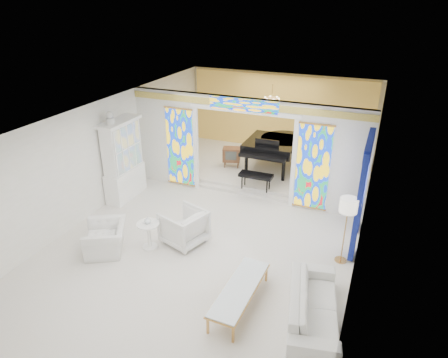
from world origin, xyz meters
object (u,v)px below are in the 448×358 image
at_px(armchair_left, 106,238).
at_px(tv_console, 231,154).
at_px(china_cabinet, 123,161).
at_px(armchair_right, 184,227).
at_px(sofa, 313,306).
at_px(coffee_table, 240,289).
at_px(grand_piano, 277,145).

relative_size(armchair_left, tv_console, 1.56).
bearing_deg(china_cabinet, tv_console, 52.94).
xyz_separation_m(armchair_left, armchair_right, (1.54, 1.03, 0.09)).
bearing_deg(sofa, armchair_right, 56.57).
xyz_separation_m(armchair_left, tv_console, (1.03, 5.48, 0.28)).
bearing_deg(tv_console, coffee_table, -83.11).
bearing_deg(armchair_right, coffee_table, 71.01).
bearing_deg(china_cabinet, coffee_table, -32.62).
distance_m(armchair_left, grand_piano, 6.47).
xyz_separation_m(armchair_right, tv_console, (-0.51, 4.45, 0.18)).
relative_size(grand_piano, tv_console, 4.58).
xyz_separation_m(china_cabinet, coffee_table, (4.77, -3.05, -0.77)).
xyz_separation_m(china_cabinet, sofa, (6.17, -2.89, -0.84)).
height_order(armchair_left, sofa, armchair_left).
relative_size(china_cabinet, tv_console, 4.03).
height_order(armchair_left, grand_piano, grand_piano).
relative_size(armchair_right, sofa, 0.42).
bearing_deg(armchair_left, china_cabinet, 174.99).
xyz_separation_m(china_cabinet, grand_piano, (3.68, 3.40, -0.15)).
relative_size(sofa, tv_console, 3.35).
height_order(armchair_right, grand_piano, grand_piano).
relative_size(armchair_left, grand_piano, 0.34).
xyz_separation_m(armchair_left, sofa, (4.97, -0.36, -0.01)).
bearing_deg(grand_piano, china_cabinet, -137.62).
height_order(china_cabinet, armchair_left, china_cabinet).
bearing_deg(grand_piano, sofa, -68.83).
height_order(armchair_right, sofa, armchair_right).
distance_m(armchair_left, armchair_right, 1.86).
bearing_deg(tv_console, grand_piano, 1.30).
distance_m(sofa, grand_piano, 6.80).
relative_size(china_cabinet, armchair_left, 2.59).
relative_size(armchair_right, grand_piano, 0.31).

